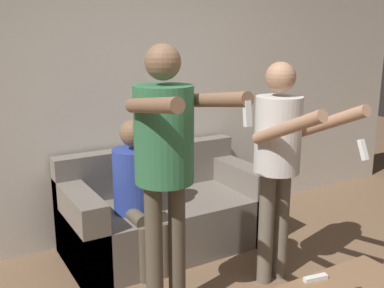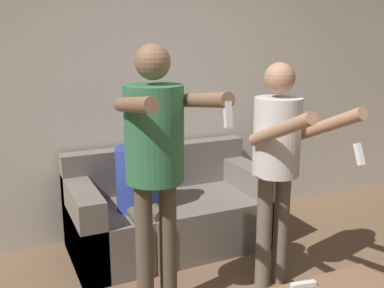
{
  "view_description": "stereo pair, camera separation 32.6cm",
  "coord_description": "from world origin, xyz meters",
  "px_view_note": "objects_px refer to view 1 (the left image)",
  "views": [
    {
      "loc": [
        -1.64,
        -1.47,
        1.78
      ],
      "look_at": [
        -0.03,
        1.27,
        1.0
      ],
      "focal_mm": 42.0,
      "sensor_mm": 36.0,
      "label": 1
    },
    {
      "loc": [
        -1.35,
        -1.62,
        1.78
      ],
      "look_at": [
        -0.03,
        1.27,
        1.0
      ],
      "focal_mm": 42.0,
      "sensor_mm": 36.0,
      "label": 2
    }
  ],
  "objects_px": {
    "person_seated": "(138,187)",
    "remote_far": "(316,278)",
    "person_standing_left": "(166,151)",
    "person_standing_right": "(280,150)",
    "couch": "(165,214)"
  },
  "relations": [
    {
      "from": "person_standing_right",
      "to": "remote_far",
      "type": "xyz_separation_m",
      "value": [
        -0.24,
        -0.63,
        -0.6
      ]
    },
    {
      "from": "person_seated",
      "to": "remote_far",
      "type": "height_order",
      "value": "person_seated"
    },
    {
      "from": "person_standing_left",
      "to": "person_seated",
      "type": "height_order",
      "value": "person_standing_left"
    },
    {
      "from": "person_standing_right",
      "to": "person_seated",
      "type": "distance_m",
      "value": 1.12
    },
    {
      "from": "person_standing_right",
      "to": "person_seated",
      "type": "height_order",
      "value": "person_standing_right"
    },
    {
      "from": "couch",
      "to": "person_standing_right",
      "type": "bearing_deg",
      "value": -64.15
    },
    {
      "from": "remote_far",
      "to": "couch",
      "type": "bearing_deg",
      "value": 97.55
    },
    {
      "from": "person_standing_left",
      "to": "remote_far",
      "type": "relative_size",
      "value": 11.25
    },
    {
      "from": "couch",
      "to": "remote_far",
      "type": "height_order",
      "value": "couch"
    },
    {
      "from": "person_standing_left",
      "to": "person_seated",
      "type": "relative_size",
      "value": 1.49
    },
    {
      "from": "person_standing_left",
      "to": "person_seated",
      "type": "xyz_separation_m",
      "value": [
        0.13,
        0.74,
        -0.46
      ]
    },
    {
      "from": "couch",
      "to": "person_standing_left",
      "type": "height_order",
      "value": "person_standing_left"
    },
    {
      "from": "person_standing_left",
      "to": "person_standing_right",
      "type": "bearing_deg",
      "value": -0.49
    },
    {
      "from": "person_standing_left",
      "to": "person_seated",
      "type": "bearing_deg",
      "value": 79.91
    },
    {
      "from": "person_seated",
      "to": "remote_far",
      "type": "distance_m",
      "value": 1.48
    }
  ]
}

